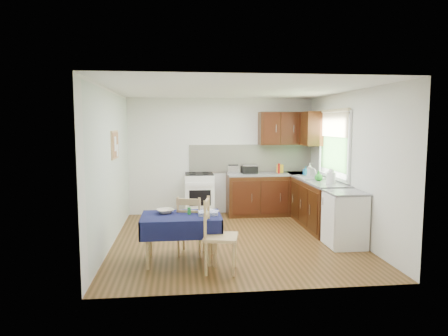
{
  "coord_description": "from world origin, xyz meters",
  "views": [
    {
      "loc": [
        -0.89,
        -6.5,
        1.94
      ],
      "look_at": [
        -0.14,
        0.29,
        1.19
      ],
      "focal_mm": 32.0,
      "sensor_mm": 36.0,
      "label": 1
    }
  ],
  "objects": [
    {
      "name": "spice_jar",
      "position": [
        -0.78,
        -0.93,
        0.72
      ],
      "size": [
        0.05,
        0.05,
        0.1
      ],
      "primitive_type": "cylinder",
      "color": "#268D36",
      "rests_on": "dining_table"
    },
    {
      "name": "wall_left",
      "position": [
        -2.0,
        0.0,
        1.25
      ],
      "size": [
        0.02,
        4.2,
        2.5
      ],
      "primitive_type": "cube",
      "color": "silver",
      "rests_on": "ground"
    },
    {
      "name": "soap_bottle_a",
      "position": [
        1.65,
        1.07,
        1.04
      ],
      "size": [
        0.15,
        0.15,
        0.28
      ],
      "primitive_type": "imported",
      "rotation": [
        0.0,
        0.0,
        0.91
      ],
      "color": "white",
      "rests_on": "worktop_right"
    },
    {
      "name": "worktop_corner",
      "position": [
        1.7,
        1.8,
        0.88
      ],
      "size": [
        0.6,
        0.6,
        0.04
      ],
      "primitive_type": "cube",
      "color": "slate",
      "rests_on": "base_cabinets"
    },
    {
      "name": "base_cabinets",
      "position": [
        1.36,
        1.26,
        0.43
      ],
      "size": [
        1.9,
        2.3,
        0.86
      ],
      "color": "black",
      "rests_on": "ground"
    },
    {
      "name": "tea_towel",
      "position": [
        -0.51,
        -0.99,
        0.69
      ],
      "size": [
        0.27,
        0.21,
        0.05
      ],
      "primitive_type": "cube",
      "rotation": [
        0.0,
        0.0,
        0.02
      ],
      "color": "navy",
      "rests_on": "dining_table"
    },
    {
      "name": "toaster",
      "position": [
        0.22,
        1.8,
        0.99
      ],
      "size": [
        0.25,
        0.15,
        0.19
      ],
      "rotation": [
        0.0,
        0.0,
        -0.25
      ],
      "color": "#AFAFB4",
      "rests_on": "worktop_back"
    },
    {
      "name": "wall_back",
      "position": [
        0.0,
        2.1,
        1.25
      ],
      "size": [
        4.0,
        0.02,
        2.5
      ],
      "primitive_type": "cube",
      "color": "silver",
      "rests_on": "ground"
    },
    {
      "name": "wall_right",
      "position": [
        2.0,
        0.0,
        1.25
      ],
      "size": [
        0.02,
        4.2,
        2.5
      ],
      "primitive_type": "cube",
      "color": "silver",
      "rests_on": "ground"
    },
    {
      "name": "book",
      "position": [
        -0.54,
        -0.84,
        0.68
      ],
      "size": [
        0.29,
        0.3,
        0.02
      ],
      "primitive_type": "imported",
      "rotation": [
        0.0,
        0.0,
        0.66
      ],
      "color": "white",
      "rests_on": "dining_table"
    },
    {
      "name": "splashback",
      "position": [
        0.65,
        2.08,
        1.2
      ],
      "size": [
        2.7,
        0.02,
        0.6
      ],
      "primitive_type": "cube",
      "color": "white",
      "rests_on": "wall_back"
    },
    {
      "name": "cup",
      "position": [
        1.76,
        1.7,
        0.95
      ],
      "size": [
        0.13,
        0.13,
        0.1
      ],
      "primitive_type": "imported",
      "rotation": [
        0.0,
        0.0,
        -0.09
      ],
      "color": "white",
      "rests_on": "worktop_back"
    },
    {
      "name": "sauce_bottle",
      "position": [
        1.19,
        1.73,
        1.01
      ],
      "size": [
        0.05,
        0.05,
        0.21
      ],
      "primitive_type": "cylinder",
      "color": "#B5110E",
      "rests_on": "worktop_back"
    },
    {
      "name": "yellow_packet",
      "position": [
        1.25,
        1.86,
        0.99
      ],
      "size": [
        0.15,
        0.13,
        0.17
      ],
      "primitive_type": "cube",
      "rotation": [
        0.0,
        0.0,
        0.38
      ],
      "color": "yellow",
      "rests_on": "worktop_back"
    },
    {
      "name": "kettle",
      "position": [
        1.74,
        0.21,
        1.02
      ],
      "size": [
        0.16,
        0.16,
        0.27
      ],
      "color": "white",
      "rests_on": "worktop_right"
    },
    {
      "name": "corkboard",
      "position": [
        -1.97,
        0.3,
        1.6
      ],
      "size": [
        0.04,
        0.62,
        0.47
      ],
      "color": "tan",
      "rests_on": "wall_left"
    },
    {
      "name": "wall_front",
      "position": [
        0.0,
        -2.1,
        1.25
      ],
      "size": [
        4.0,
        0.02,
        2.5
      ],
      "primitive_type": "cube",
      "color": "silver",
      "rests_on": "ground"
    },
    {
      "name": "worktop_right",
      "position": [
        1.7,
        0.65,
        0.88
      ],
      "size": [
        0.6,
        1.7,
        0.04
      ],
      "primitive_type": "cube",
      "color": "slate",
      "rests_on": "base_cabinets"
    },
    {
      "name": "soap_bottle_c",
      "position": [
        1.65,
        0.56,
        0.99
      ],
      "size": [
        0.19,
        0.19,
        0.19
      ],
      "primitive_type": "imported",
      "rotation": [
        0.0,
        0.0,
        3.59
      ],
      "color": "#278F29",
      "rests_on": "worktop_right"
    },
    {
      "name": "plate_bowl",
      "position": [
        -1.11,
        -0.82,
        0.7
      ],
      "size": [
        0.31,
        0.31,
        0.06
      ],
      "primitive_type": "imported",
      "rotation": [
        0.0,
        0.0,
        0.38
      ],
      "color": "beige",
      "rests_on": "dining_table"
    },
    {
      "name": "chair_far",
      "position": [
        -0.75,
        -0.7,
        0.47
      ],
      "size": [
        0.48,
        0.48,
        0.89
      ],
      "rotation": [
        0.0,
        0.0,
        2.88
      ],
      "color": "tan",
      "rests_on": "ground"
    },
    {
      "name": "upper_cabinets",
      "position": [
        1.52,
        1.8,
        1.85
      ],
      "size": [
        1.2,
        0.85,
        0.7
      ],
      "color": "black",
      "rests_on": "wall_back"
    },
    {
      "name": "worktop_back",
      "position": [
        1.05,
        1.8,
        0.88
      ],
      "size": [
        1.9,
        0.6,
        0.04
      ],
      "primitive_type": "cube",
      "color": "slate",
      "rests_on": "base_cabinets"
    },
    {
      "name": "dish_rack",
      "position": [
        1.64,
        0.89,
        0.92
      ],
      "size": [
        0.46,
        0.35,
        0.22
      ],
      "rotation": [
        0.0,
        0.0,
        -0.19
      ],
      "color": "#95959B",
      "rests_on": "worktop_right"
    },
    {
      "name": "stove",
      "position": [
        -0.5,
        1.8,
        0.46
      ],
      "size": [
        0.6,
        0.61,
        0.92
      ],
      "color": "white",
      "rests_on": "ground"
    },
    {
      "name": "floor",
      "position": [
        0.0,
        0.0,
        0.0
      ],
      "size": [
        4.2,
        4.2,
        0.0
      ],
      "primitive_type": "plane",
      "color": "#462F12",
      "rests_on": "ground"
    },
    {
      "name": "ceiling",
      "position": [
        0.0,
        0.0,
        2.5
      ],
      "size": [
        4.0,
        4.2,
        0.02
      ],
      "primitive_type": "cube",
      "color": "white",
      "rests_on": "wall_back"
    },
    {
      "name": "sandwich_press",
      "position": [
        0.58,
        1.85,
        0.99
      ],
      "size": [
        0.33,
        0.28,
        0.19
      ],
      "rotation": [
        0.0,
        0.0,
        -0.18
      ],
      "color": "black",
      "rests_on": "worktop_back"
    },
    {
      "name": "window",
      "position": [
        1.97,
        0.7,
        1.65
      ],
      "size": [
        0.04,
        1.48,
        1.26
      ],
      "color": "#305E27",
      "rests_on": "wall_right"
    },
    {
      "name": "dining_table",
      "position": [
        -0.89,
        -0.97,
        0.57
      ],
      "size": [
        1.11,
        0.75,
        0.67
      ],
      "rotation": [
        0.0,
        0.0,
        -0.4
      ],
      "color": "#0E1639",
      "rests_on": "ground"
    },
    {
      "name": "soap_bottle_b",
      "position": [
        1.67,
        1.4,
        0.99
      ],
      "size": [
        0.1,
        0.1,
        0.18
      ],
      "primitive_type": "imported",
      "rotation": [
        0.0,
        0.0,
        1.83
      ],
      "color": "#1C67A4",
      "rests_on": "worktop_right"
    },
    {
      "name": "fridge",
      "position": [
        1.7,
        -0.55,
        0.44
      ],
      "size": [
        0.58,
        0.6,
        0.89
      ],
      "color": "white",
      "rests_on": "ground"
    },
    {
      "name": "chair_near",
      "position": [
        -0.42,
        -1.41,
        0.52
      ],
      "size": [
        0.51,
        0.51,
        0.98
      ],
      "rotation": [
        0.0,
        0.0,
        1.38
      ],
      "color": "tan",
      "rests_on": "ground"
    }
  ]
}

